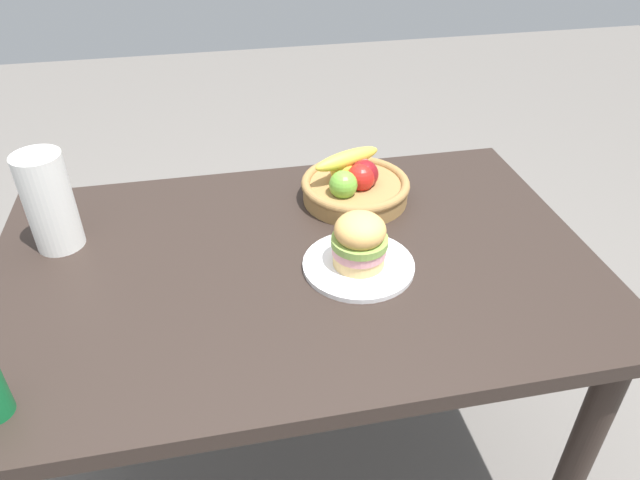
{
  "coord_description": "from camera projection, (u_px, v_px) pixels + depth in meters",
  "views": [
    {
      "loc": [
        -0.16,
        -1.08,
        1.58
      ],
      "look_at": [
        0.05,
        -0.02,
        0.81
      ],
      "focal_mm": 32.87,
      "sensor_mm": 36.0,
      "label": 1
    }
  ],
  "objects": [
    {
      "name": "paper_towel_roll",
      "position": [
        49.0,
        202.0,
        1.35
      ],
      "size": [
        0.11,
        0.11,
        0.24
      ],
      "primitive_type": "cylinder",
      "color": "white",
      "rests_on": "dining_table"
    },
    {
      "name": "ground_plane",
      "position": [
        302.0,
        453.0,
        1.8
      ],
      "size": [
        8.0,
        8.0,
        0.0
      ],
      "primitive_type": "plane",
      "color": "slate"
    },
    {
      "name": "fruit_basket",
      "position": [
        355.0,
        184.0,
        1.56
      ],
      "size": [
        0.29,
        0.29,
        0.14
      ],
      "color": "#9E7542",
      "rests_on": "dining_table"
    },
    {
      "name": "dining_table",
      "position": [
        297.0,
        292.0,
        1.42
      ],
      "size": [
        1.4,
        0.9,
        0.75
      ],
      "color": "#2D231E",
      "rests_on": "ground_plane"
    },
    {
      "name": "sandwich",
      "position": [
        360.0,
        240.0,
        1.3
      ],
      "size": [
        0.13,
        0.13,
        0.13
      ],
      "color": "#E5BC75",
      "rests_on": "plate"
    },
    {
      "name": "plate",
      "position": [
        358.0,
        265.0,
        1.34
      ],
      "size": [
        0.26,
        0.26,
        0.01
      ],
      "primitive_type": "cylinder",
      "color": "white",
      "rests_on": "dining_table"
    }
  ]
}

